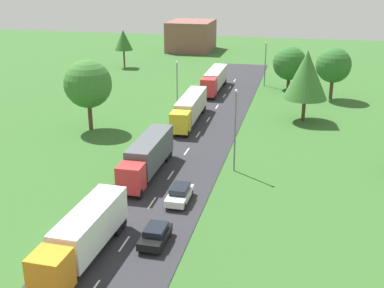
% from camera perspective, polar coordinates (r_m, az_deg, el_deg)
% --- Properties ---
extents(road, '(10.00, 140.00, 0.06)m').
position_cam_1_polar(road, '(49.53, -3.97, -5.83)').
color(road, '#2B2B30').
rests_on(road, ground).
extents(lane_marking_centre, '(0.16, 117.94, 0.01)m').
position_cam_1_polar(lane_marking_centre, '(45.27, -5.80, -8.44)').
color(lane_marking_centre, white).
rests_on(lane_marking_centre, road).
extents(truck_lead, '(2.82, 12.01, 3.61)m').
position_cam_1_polar(truck_lead, '(39.31, -12.25, -10.06)').
color(truck_lead, orange).
rests_on(truck_lead, road).
extents(truck_second, '(2.54, 12.56, 3.79)m').
position_cam_1_polar(truck_second, '(53.58, -5.08, -1.29)').
color(truck_second, red).
rests_on(truck_second, road).
extents(truck_third, '(2.90, 14.70, 3.61)m').
position_cam_1_polar(truck_third, '(71.52, -0.26, 4.15)').
color(truck_third, yellow).
rests_on(truck_third, road).
extents(truck_fourth, '(2.63, 14.26, 3.54)m').
position_cam_1_polar(truck_fourth, '(90.01, 2.59, 7.39)').
color(truck_fourth, red).
rests_on(truck_fourth, road).
extents(car_second, '(1.94, 3.93, 1.46)m').
position_cam_1_polar(car_second, '(41.13, -4.20, -10.28)').
color(car_second, black).
rests_on(car_second, road).
extents(car_third, '(1.90, 4.31, 1.56)m').
position_cam_1_polar(car_third, '(47.73, -1.43, -5.70)').
color(car_third, white).
rests_on(car_third, road).
extents(lamppost_second, '(0.36, 0.36, 9.17)m').
position_cam_1_polar(lamppost_second, '(53.60, 4.94, 1.97)').
color(lamppost_second, slate).
rests_on(lamppost_second, ground).
extents(lamppost_third, '(0.36, 0.36, 7.54)m').
position_cam_1_polar(lamppost_third, '(77.76, -1.71, 7.02)').
color(lamppost_third, slate).
rests_on(lamppost_third, ground).
extents(lamppost_fourth, '(0.36, 0.36, 8.12)m').
position_cam_1_polar(lamppost_fourth, '(94.18, 8.33, 9.26)').
color(lamppost_fourth, slate).
rests_on(lamppost_fourth, ground).
extents(tree_oak, '(3.94, 3.94, 8.14)m').
position_cam_1_polar(tree_oak, '(111.49, -7.82, 11.63)').
color(tree_oak, '#513823').
rests_on(tree_oak, ground).
extents(tree_maple, '(6.41, 6.41, 9.57)m').
position_cam_1_polar(tree_maple, '(68.62, -11.75, 6.69)').
color(tree_maple, '#513823').
rests_on(tree_maple, ground).
extents(tree_pine, '(6.21, 6.21, 10.16)m').
position_cam_1_polar(tree_pine, '(72.90, 12.87, 7.68)').
color(tree_pine, '#513823').
rests_on(tree_pine, ground).
extents(tree_elm, '(5.77, 5.77, 8.63)m').
position_cam_1_polar(tree_elm, '(86.60, 15.79, 8.61)').
color(tree_elm, '#513823').
rests_on(tree_elm, ground).
extents(tree_ash, '(5.98, 5.98, 7.75)m').
position_cam_1_polar(tree_ash, '(92.21, 11.04, 9.01)').
color(tree_ash, '#513823').
rests_on(tree_ash, ground).
extents(distant_building, '(11.01, 13.24, 7.56)m').
position_cam_1_polar(distant_building, '(133.93, -0.09, 12.22)').
color(distant_building, brown).
rests_on(distant_building, ground).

